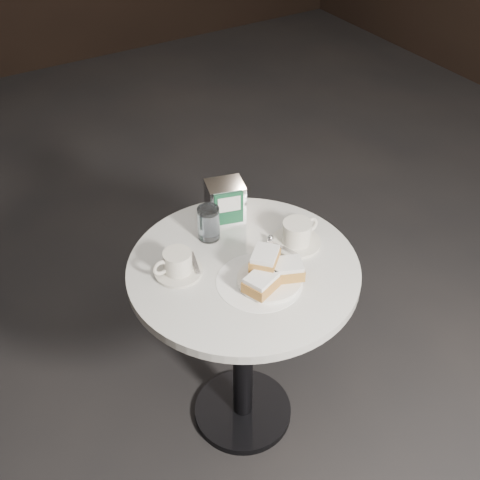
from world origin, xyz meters
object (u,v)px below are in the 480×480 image
cafe_table (243,312)px  coffee_cup_right (297,235)px  water_glass_right (233,203)px  water_glass_left (209,224)px  napkin_dispenser (225,201)px  beignet_plate (270,273)px  coffee_cup_left (177,264)px

cafe_table → coffee_cup_right: size_ratio=4.34×
cafe_table → water_glass_right: water_glass_right is taller
water_glass_left → napkin_dispenser: 0.11m
water_glass_right → napkin_dispenser: 0.03m
beignet_plate → water_glass_right: size_ratio=2.01×
napkin_dispenser → beignet_plate: bearing=-81.9°
cafe_table → water_glass_left: (-0.02, 0.17, 0.25)m
coffee_cup_right → napkin_dispenser: napkin_dispenser is taller
cafe_table → coffee_cup_left: coffee_cup_left is taller
coffee_cup_right → water_glass_left: water_glass_left is taller
water_glass_right → napkin_dispenser: bearing=-177.2°
beignet_plate → napkin_dispenser: (0.04, 0.33, 0.04)m
coffee_cup_right → beignet_plate: bearing=-154.4°
beignet_plate → water_glass_right: 0.34m
cafe_table → napkin_dispenser: bearing=72.8°
cafe_table → beignet_plate: bearing=-73.9°
coffee_cup_left → water_glass_right: 0.32m
cafe_table → water_glass_left: size_ratio=6.69×
coffee_cup_right → napkin_dispenser: bearing=112.7°
napkin_dispenser → coffee_cup_right: bearing=-45.6°
napkin_dispenser → water_glass_left: bearing=-132.8°
water_glass_right → water_glass_left: bearing=-154.0°
coffee_cup_right → water_glass_left: size_ratio=1.54×
cafe_table → coffee_cup_right: bearing=1.1°
coffee_cup_left → coffee_cup_right: size_ratio=0.90×
beignet_plate → napkin_dispenser: napkin_dispenser is taller
water_glass_right → napkin_dispenser: napkin_dispenser is taller
water_glass_left → water_glass_right: water_glass_left is taller
coffee_cup_right → cafe_table: bearing=174.8°
cafe_table → napkin_dispenser: napkin_dispenser is taller
cafe_table → coffee_cup_right: coffee_cup_right is taller
cafe_table → beignet_plate: (0.03, -0.10, 0.23)m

